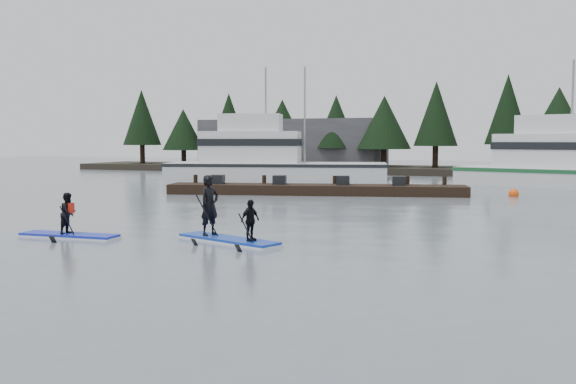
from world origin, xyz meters
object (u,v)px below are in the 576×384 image
(paddleboard_duo, at_px, (224,219))
(paddleboard_solo, at_px, (69,222))
(fishing_boat_medium, at_px, (575,177))
(fishing_boat_large, at_px, (270,169))
(floating_dock, at_px, (316,190))

(paddleboard_duo, bearing_deg, paddleboard_solo, -148.02)
(paddleboard_solo, height_order, paddleboard_duo, paddleboard_duo)
(paddleboard_solo, bearing_deg, fishing_boat_medium, 57.83)
(fishing_boat_large, bearing_deg, floating_dock, -72.17)
(fishing_boat_medium, relative_size, paddleboard_solo, 5.00)
(fishing_boat_large, bearing_deg, paddleboard_solo, -93.36)
(paddleboard_solo, distance_m, paddleboard_duo, 4.90)
(fishing_boat_large, height_order, fishing_boat_medium, fishing_boat_large)
(fishing_boat_medium, distance_m, floating_dock, 17.48)
(fishing_boat_large, xyz_separation_m, floating_dock, (7.97, -12.70, -0.45))
(fishing_boat_large, xyz_separation_m, paddleboard_solo, (5.83, -30.20, -0.26))
(fishing_boat_medium, bearing_deg, fishing_boat_large, -168.56)
(fishing_boat_medium, xyz_separation_m, paddleboard_duo, (-10.98, -27.44, 0.00))
(paddleboard_solo, relative_size, paddleboard_duo, 0.89)
(fishing_boat_medium, bearing_deg, floating_dock, -125.16)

